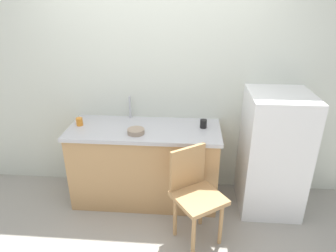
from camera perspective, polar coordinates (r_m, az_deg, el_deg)
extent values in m
plane|color=#9E998E|center=(3.05, -4.48, -20.51)|extent=(8.00, 8.00, 0.00)
cube|color=silver|center=(3.28, -2.55, 8.98)|extent=(4.80, 0.10, 2.57)
cube|color=tan|center=(3.32, -4.28, -7.42)|extent=(1.52, 0.60, 0.82)
cube|color=#B7B7BC|center=(3.11, -4.52, -0.66)|extent=(1.56, 0.64, 0.04)
cylinder|color=#B7B7BC|center=(3.32, -7.20, 3.55)|extent=(0.02, 0.02, 0.25)
cube|color=white|center=(3.27, 19.18, -4.81)|extent=(0.60, 0.64, 1.27)
cylinder|color=tan|center=(2.75, 4.83, -20.08)|extent=(0.04, 0.04, 0.45)
cylinder|color=tan|center=(2.89, 9.96, -17.77)|extent=(0.04, 0.04, 0.45)
cylinder|color=tan|center=(2.93, 1.34, -16.62)|extent=(0.04, 0.04, 0.45)
cylinder|color=tan|center=(3.07, 6.28, -14.68)|extent=(0.04, 0.04, 0.45)
cube|color=tan|center=(2.75, 5.81, -13.39)|extent=(0.56, 0.56, 0.04)
cube|color=tan|center=(2.75, 3.74, -7.76)|extent=(0.31, 0.23, 0.40)
cylinder|color=gray|center=(2.98, -6.09, -1.00)|extent=(0.17, 0.17, 0.05)
cylinder|color=orange|center=(3.27, -16.40, 0.79)|extent=(0.07, 0.07, 0.08)
cylinder|color=black|center=(3.10, 6.70, 0.42)|extent=(0.07, 0.07, 0.09)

